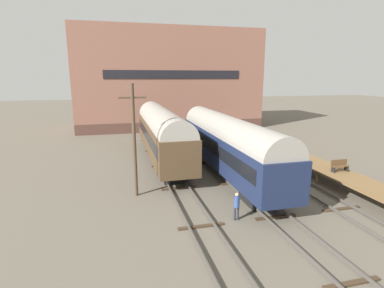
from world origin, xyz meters
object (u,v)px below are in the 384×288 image
(train_car_brown, at_px, (162,131))
(person_worker, at_px, (237,204))
(train_car_navy, at_px, (227,142))
(utility_pole, at_px, (134,139))
(bench, at_px, (340,165))

(train_car_brown, relative_size, person_worker, 10.52)
(person_worker, bearing_deg, train_car_navy, 73.27)
(train_car_navy, xyz_separation_m, train_car_brown, (-4.59, 5.76, 0.10))
(person_worker, height_order, utility_pole, utility_pole)
(train_car_brown, distance_m, person_worker, 13.92)
(train_car_navy, xyz_separation_m, bench, (7.50, -4.31, -1.29))
(train_car_brown, height_order, utility_pole, utility_pole)
(train_car_navy, bearing_deg, bench, -29.86)
(train_car_navy, bearing_deg, train_car_brown, 128.56)
(train_car_navy, relative_size, person_worker, 10.88)
(train_car_navy, xyz_separation_m, utility_pole, (-7.72, -2.65, 1.18))
(bench, relative_size, person_worker, 0.84)
(train_car_brown, bearing_deg, utility_pole, -110.45)
(train_car_navy, height_order, train_car_brown, train_car_brown)
(train_car_navy, distance_m, utility_pole, 8.25)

